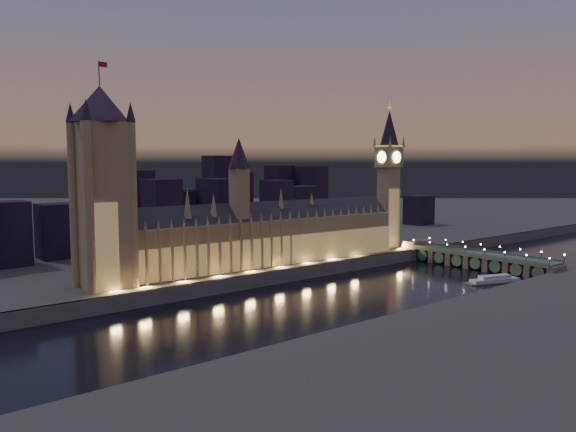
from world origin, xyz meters
TOP-DOWN VIEW (x-y plane):
  - ground_plane at (0.00, 0.00)m, footprint 2000.00×2000.00m
  - north_bank at (0.00, 520.00)m, footprint 2000.00×960.00m
  - embankment_wall at (0.00, 41.00)m, footprint 2000.00×2.50m
  - palace_of_westminster at (-7.87, 61.74)m, footprint 202.00×28.17m
  - victoria_tower at (-110.00, 61.92)m, footprint 31.68×31.68m
  - elizabeth_tower at (108.00, 61.92)m, footprint 18.00×18.00m
  - westminster_bridge at (120.77, -3.44)m, footprint 19.91×113.00m
  - river_boat at (87.46, -38.96)m, footprint 38.42×22.18m
  - city_backdrop at (33.31, 247.97)m, footprint 464.75×215.63m

SIDE VIEW (x-z plane):
  - ground_plane at x=0.00m, z-range 0.00..0.00m
  - river_boat at x=87.46m, z-range -0.69..3.81m
  - north_bank at x=0.00m, z-range 0.00..8.00m
  - embankment_wall at x=0.00m, z-range 0.00..8.00m
  - westminster_bridge at x=120.77m, z-range -1.97..13.93m
  - palace_of_westminster at x=-7.87m, z-range -12.63..65.37m
  - city_backdrop at x=33.31m, z-range -11.04..73.29m
  - victoria_tower at x=-110.00m, z-range 7.40..120.66m
  - elizabeth_tower at x=108.00m, z-range 14.24..122.83m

